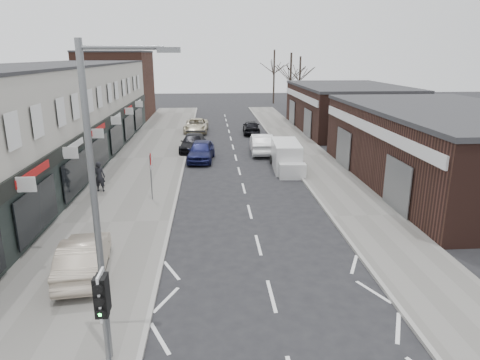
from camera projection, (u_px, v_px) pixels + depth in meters
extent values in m
plane|color=black|center=(281.00, 333.00, 12.42)|extent=(160.00, 160.00, 0.00)
cube|color=slate|center=(149.00, 158.00, 33.00)|extent=(5.50, 64.00, 0.12)
cube|color=slate|center=(308.00, 156.00, 33.83)|extent=(3.50, 64.00, 0.12)
cube|color=#B8B5A8|center=(41.00, 119.00, 29.17)|extent=(8.00, 41.00, 7.10)
cube|color=#4A291F|center=(117.00, 86.00, 53.44)|extent=(8.00, 10.00, 8.00)
cube|color=#351D18|center=(448.00, 149.00, 26.01)|extent=(10.00, 18.00, 4.50)
cube|color=#351D18|center=(347.00, 109.00, 45.15)|extent=(10.00, 16.00, 4.50)
cylinder|color=slate|center=(106.00, 335.00, 9.75)|extent=(0.12, 0.12, 3.00)
cube|color=silver|center=(102.00, 295.00, 9.45)|extent=(0.05, 0.55, 1.10)
cube|color=black|center=(101.00, 298.00, 9.34)|extent=(0.28, 0.22, 0.95)
sphere|color=#0CE533|center=(101.00, 313.00, 9.31)|extent=(0.18, 0.18, 0.18)
cube|color=black|center=(103.00, 292.00, 9.57)|extent=(0.26, 0.20, 0.90)
cylinder|color=slate|center=(96.00, 214.00, 10.17)|extent=(0.16, 0.16, 8.00)
cylinder|color=slate|center=(122.00, 47.00, 9.16)|extent=(1.80, 0.10, 0.10)
cube|color=slate|center=(169.00, 50.00, 9.24)|extent=(0.50, 0.22, 0.12)
cylinder|color=slate|center=(151.00, 177.00, 23.16)|extent=(0.07, 0.07, 2.50)
cube|color=white|center=(151.00, 167.00, 23.00)|extent=(0.04, 0.45, 0.25)
cube|color=silver|center=(286.00, 156.00, 29.92)|extent=(2.00, 4.33, 1.93)
cube|color=silver|center=(292.00, 171.00, 27.67)|extent=(1.75, 0.84, 1.01)
cylinder|color=black|center=(278.00, 170.00, 28.63)|extent=(0.20, 0.64, 0.64)
cylinder|color=black|center=(301.00, 170.00, 28.74)|extent=(0.20, 0.64, 0.64)
cylinder|color=black|center=(272.00, 160.00, 31.47)|extent=(0.20, 0.64, 0.64)
cylinder|color=black|center=(293.00, 159.00, 31.57)|extent=(0.20, 0.64, 0.64)
imported|color=#AC9D89|center=(84.00, 257.00, 15.32)|extent=(1.95, 4.33, 1.38)
imported|color=black|center=(99.00, 177.00, 24.65)|extent=(0.69, 0.50, 1.77)
imported|color=#161946|center=(201.00, 151.00, 32.29)|extent=(2.25, 4.69, 1.54)
imported|color=black|center=(193.00, 143.00, 35.50)|extent=(2.27, 4.93, 1.40)
imported|color=beige|center=(196.00, 126.00, 44.10)|extent=(2.54, 5.17, 1.41)
imported|color=white|center=(262.00, 144.00, 34.77)|extent=(1.92, 4.94, 1.61)
imported|color=black|center=(251.00, 127.00, 43.24)|extent=(1.84, 4.18, 1.40)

